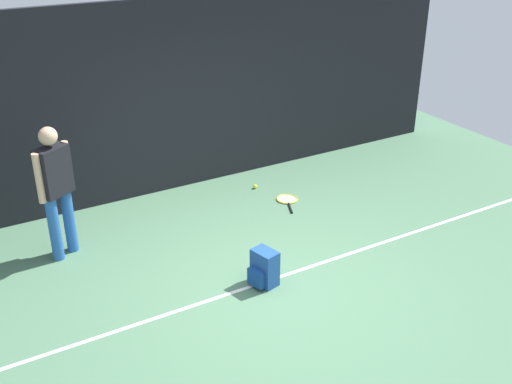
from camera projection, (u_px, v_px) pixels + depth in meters
The scene contains 7 objects.
ground_plane at pixel (273, 281), 7.16m from camera, with size 12.00×12.00×0.00m, color #4C7556.
back_fence at pixel (167, 98), 8.87m from camera, with size 10.00×0.10×2.85m, color black.
court_line at pixel (271, 280), 7.19m from camera, with size 9.00×0.05×0.00m, color white.
tennis_player at pixel (56, 185), 7.28m from camera, with size 0.47×0.39×1.70m.
tennis_racket at pixel (287, 200), 9.06m from camera, with size 0.43×0.63×0.03m.
backpack at pixel (264, 269), 7.02m from camera, with size 0.33×0.34×0.44m.
tennis_ball_near_player at pixel (255, 187), 9.42m from camera, with size 0.07×0.07×0.07m, color #CCE033.
Camera 1 is at (-3.17, -5.08, 4.07)m, focal length 42.71 mm.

